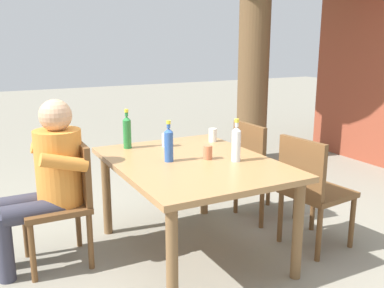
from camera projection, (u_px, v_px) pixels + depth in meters
ground_plane at (192, 253)px, 3.24m from camera, size 24.00×24.00×0.00m
dining_table at (192, 172)px, 3.09m from camera, size 1.42×1.07×0.72m
chair_near_left at (66, 196)px, 3.02m from camera, size 0.45×0.45×0.87m
chair_far_left at (259, 165)px, 3.77m from camera, size 0.45×0.45×0.87m
chair_far_right at (311, 187)px, 3.22m from camera, size 0.49×0.49×0.87m
person_in_white_shirt at (48, 176)px, 2.93m from camera, size 0.47×0.61×1.18m
bottle_blue at (169, 144)px, 3.01m from camera, size 0.06×0.06×0.29m
bottle_clear at (236, 143)px, 3.02m from camera, size 0.06×0.06×0.30m
bottle_green at (127, 131)px, 3.39m from camera, size 0.06×0.06×0.31m
cup_terracotta at (208, 152)px, 3.09m from camera, size 0.06×0.06×0.10m
cup_white at (213, 135)px, 3.63m from camera, size 0.07×0.07×0.11m
cup_glass at (166, 140)px, 3.46m from camera, size 0.07×0.07×0.11m
backpack_by_near_side at (173, 176)px, 4.36m from camera, size 0.33×0.26×0.45m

